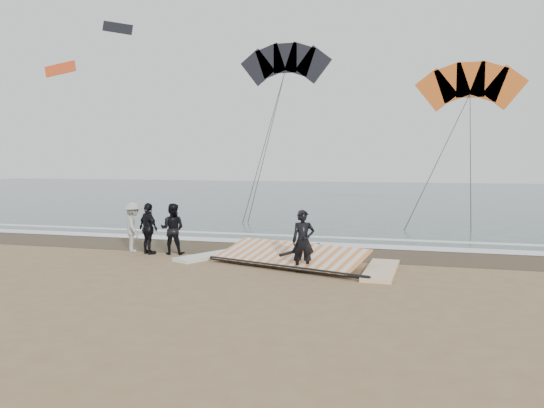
{
  "coord_description": "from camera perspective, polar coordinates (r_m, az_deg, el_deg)",
  "views": [
    {
      "loc": [
        3.18,
        -11.69,
        2.84
      ],
      "look_at": [
        -0.9,
        3.0,
        1.6
      ],
      "focal_mm": 35.0,
      "sensor_mm": 36.0,
      "label": 1
    }
  ],
  "objects": [
    {
      "name": "ground",
      "position": [
        12.44,
        0.28,
        -8.54
      ],
      "size": [
        120.0,
        120.0,
        0.0
      ],
      "primitive_type": "plane",
      "color": "#8C704C",
      "rests_on": "ground"
    },
    {
      "name": "sea",
      "position": [
        44.89,
        11.42,
        0.95
      ],
      "size": [
        120.0,
        54.0,
        0.02
      ],
      "primitive_type": "cube",
      "color": "#233838",
      "rests_on": "ground"
    },
    {
      "name": "wet_sand",
      "position": [
        16.74,
        4.35,
        -5.11
      ],
      "size": [
        120.0,
        2.8,
        0.01
      ],
      "primitive_type": "cube",
      "color": "#4C3D2B",
      "rests_on": "ground"
    },
    {
      "name": "foam_near",
      "position": [
        18.09,
        5.21,
        -4.31
      ],
      "size": [
        120.0,
        0.9,
        0.01
      ],
      "primitive_type": "cube",
      "color": "white",
      "rests_on": "sea"
    },
    {
      "name": "foam_far",
      "position": [
        19.75,
        6.1,
        -3.56
      ],
      "size": [
        120.0,
        0.45,
        0.01
      ],
      "primitive_type": "cube",
      "color": "white",
      "rests_on": "sea"
    },
    {
      "name": "man_main",
      "position": [
        13.56,
        3.37,
        -4.01
      ],
      "size": [
        0.68,
        0.55,
        1.6
      ],
      "primitive_type": "imported",
      "rotation": [
        0.0,
        0.0,
        0.34
      ],
      "color": "black",
      "rests_on": "ground"
    },
    {
      "name": "board_white",
      "position": [
        13.93,
        11.66,
        -6.99
      ],
      "size": [
        0.83,
        2.66,
        0.11
      ],
      "primitive_type": "cube",
      "rotation": [
        0.0,
        0.0,
        -0.03
      ],
      "color": "silver",
      "rests_on": "ground"
    },
    {
      "name": "board_cream",
      "position": [
        15.85,
        -6.5,
        -5.51
      ],
      "size": [
        1.66,
        2.45,
        0.1
      ],
      "primitive_type": "cube",
      "rotation": [
        0.0,
        0.0,
        -0.46
      ],
      "color": "silver",
      "rests_on": "ground"
    },
    {
      "name": "trio_cluster",
      "position": [
        16.77,
        -13.04,
        -2.52
      ],
      "size": [
        2.36,
        1.27,
        1.57
      ],
      "color": "black",
      "rests_on": "ground"
    },
    {
      "name": "sail_rig",
      "position": [
        14.65,
        1.83,
        -5.75
      ],
      "size": [
        4.61,
        2.95,
        0.52
      ],
      "color": "black",
      "rests_on": "ground"
    },
    {
      "name": "kite_red",
      "position": [
        33.0,
        20.53,
        11.54
      ],
      "size": [
        6.68,
        5.46,
        12.99
      ],
      "color": "#DA5B19",
      "rests_on": "ground"
    },
    {
      "name": "kite_dark",
      "position": [
        37.45,
        1.43,
        14.59
      ],
      "size": [
        7.09,
        6.7,
        16.02
      ],
      "color": "black",
      "rests_on": "ground"
    },
    {
      "name": "distant_kites",
      "position": [
        54.64,
        -25.71,
        14.66
      ],
      "size": [
        18.35,
        6.12,
        6.58
      ],
      "color": "black",
      "rests_on": "ground"
    }
  ]
}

